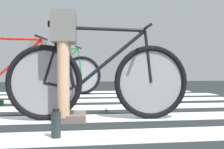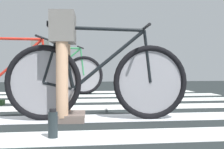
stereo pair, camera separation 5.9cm
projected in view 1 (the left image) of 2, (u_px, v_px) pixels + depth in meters
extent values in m
cube|color=#202626|center=(68.00, 112.00, 3.38)|extent=(18.00, 14.00, 0.02)
cube|color=silver|center=(56.00, 138.00, 2.05)|extent=(5.20, 0.44, 0.00)
cube|color=silver|center=(57.00, 119.00, 2.81)|extent=(5.20, 0.44, 0.00)
cube|color=silver|center=(62.00, 108.00, 3.58)|extent=(5.20, 0.44, 0.00)
cube|color=silver|center=(66.00, 101.00, 4.34)|extent=(5.20, 0.44, 0.00)
cube|color=silver|center=(74.00, 96.00, 5.11)|extent=(5.20, 0.44, 0.00)
cube|color=silver|center=(64.00, 92.00, 5.84)|extent=(5.20, 0.44, 0.00)
torus|color=black|center=(44.00, 83.00, 2.73)|extent=(0.72, 0.09, 0.72)
torus|color=black|center=(151.00, 82.00, 2.82)|extent=(0.72, 0.09, 0.72)
cylinder|color=gray|center=(44.00, 83.00, 2.73)|extent=(0.61, 0.04, 0.61)
cylinder|color=gray|center=(151.00, 82.00, 2.82)|extent=(0.61, 0.04, 0.61)
cylinder|color=black|center=(104.00, 29.00, 2.77)|extent=(0.80, 0.08, 0.05)
cylinder|color=black|center=(110.00, 59.00, 2.78)|extent=(0.70, 0.07, 0.59)
cylinder|color=black|center=(68.00, 58.00, 2.75)|extent=(0.15, 0.04, 0.59)
cylinder|color=black|center=(59.00, 86.00, 2.75)|extent=(0.29, 0.04, 0.09)
cylinder|color=black|center=(53.00, 55.00, 2.73)|extent=(0.19, 0.04, 0.53)
cylinder|color=black|center=(148.00, 56.00, 2.81)|extent=(0.09, 0.03, 0.50)
cube|color=black|center=(61.00, 24.00, 2.73)|extent=(0.24, 0.10, 0.05)
cylinder|color=black|center=(145.00, 28.00, 2.80)|extent=(0.06, 0.52, 0.03)
cylinder|color=#4C4C51|center=(74.00, 89.00, 2.76)|extent=(0.04, 0.34, 0.02)
cylinder|color=tan|center=(66.00, 67.00, 2.89)|extent=(0.11, 0.11, 0.92)
cylinder|color=tan|center=(63.00, 66.00, 2.61)|extent=(0.11, 0.11, 0.92)
cube|color=slate|center=(64.00, 28.00, 2.74)|extent=(0.24, 0.42, 0.28)
cube|color=#726159|center=(73.00, 114.00, 2.90)|extent=(0.27, 0.11, 0.07)
cube|color=#726159|center=(71.00, 119.00, 2.62)|extent=(0.27, 0.11, 0.07)
torus|color=black|center=(47.00, 79.00, 3.68)|extent=(0.71, 0.18, 0.72)
cylinder|color=gray|center=(47.00, 79.00, 3.68)|extent=(0.60, 0.11, 0.61)
cylinder|color=red|center=(10.00, 39.00, 3.69)|extent=(0.79, 0.17, 0.05)
cylinder|color=red|center=(15.00, 61.00, 3.69)|extent=(0.70, 0.16, 0.59)
cylinder|color=red|center=(44.00, 59.00, 3.68)|extent=(0.09, 0.04, 0.50)
cylinder|color=black|center=(42.00, 38.00, 3.67)|extent=(0.12, 0.52, 0.03)
torus|color=black|center=(28.00, 75.00, 5.50)|extent=(0.71, 0.20, 0.72)
torus|color=black|center=(82.00, 75.00, 5.44)|extent=(0.71, 0.20, 0.72)
cylinder|color=gray|center=(28.00, 75.00, 5.50)|extent=(0.60, 0.13, 0.61)
cylinder|color=gray|center=(82.00, 75.00, 5.44)|extent=(0.60, 0.13, 0.61)
cylinder|color=#31854F|center=(57.00, 48.00, 5.45)|extent=(0.79, 0.20, 0.05)
cylinder|color=#31854F|center=(61.00, 63.00, 5.46)|extent=(0.69, 0.18, 0.59)
cylinder|color=#31854F|center=(40.00, 63.00, 5.48)|extent=(0.16, 0.06, 0.59)
cylinder|color=#31854F|center=(36.00, 77.00, 5.49)|extent=(0.29, 0.09, 0.09)
cylinder|color=#31854F|center=(32.00, 61.00, 5.49)|extent=(0.19, 0.06, 0.53)
cylinder|color=#31854F|center=(80.00, 62.00, 5.43)|extent=(0.09, 0.05, 0.50)
cube|color=black|center=(36.00, 46.00, 5.48)|extent=(0.25, 0.14, 0.05)
cylinder|color=black|center=(78.00, 47.00, 5.43)|extent=(0.13, 0.51, 0.03)
cylinder|color=#4C4C51|center=(43.00, 78.00, 5.49)|extent=(0.09, 0.34, 0.02)
cylinder|color=brown|center=(40.00, 67.00, 5.63)|extent=(0.11, 0.11, 0.92)
cylinder|color=brown|center=(36.00, 67.00, 5.35)|extent=(0.11, 0.11, 0.92)
cube|color=slate|center=(38.00, 48.00, 5.48)|extent=(0.30, 0.45, 0.28)
cube|color=#2D3F34|center=(44.00, 92.00, 5.63)|extent=(0.28, 0.15, 0.07)
cube|color=#2D3F34|center=(40.00, 93.00, 5.35)|extent=(0.28, 0.15, 0.07)
cylinder|color=#20292B|center=(56.00, 125.00, 2.06)|extent=(0.07, 0.07, 0.19)
cylinder|color=black|center=(56.00, 110.00, 2.06)|extent=(0.05, 0.05, 0.02)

